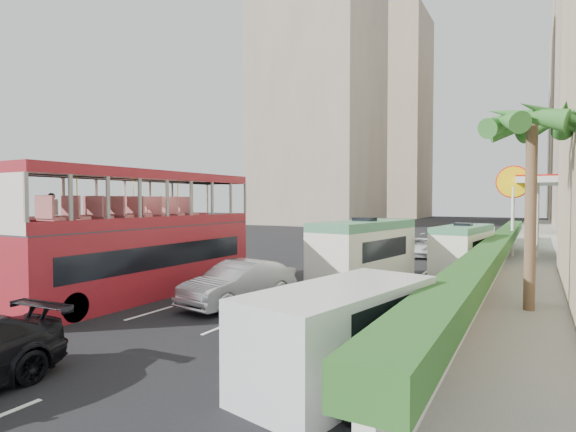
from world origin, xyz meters
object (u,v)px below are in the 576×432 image
Objects in this scene: panel_van_far at (478,237)px; panel_van_near at (342,333)px; minibus_near at (364,252)px; car_silver_lane_b at (286,329)px; minibus_far at (463,249)px; car_silver_lane_a at (239,304)px; double_decker_bus at (144,234)px; palm_tree at (531,215)px; van_asset at (420,256)px; shell_station at (570,217)px.

panel_van_near is at bearing -98.21° from panel_van_far.
car_silver_lane_b is at bearing -77.75° from minibus_near.
panel_van_near is at bearing -83.78° from minibus_far.
car_silver_lane_b is (3.12, -2.00, 0.00)m from car_silver_lane_a.
minibus_near is (-0.47, 8.31, 1.46)m from car_silver_lane_b.
double_decker_bus is 1.72× the size of palm_tree.
palm_tree is at bearing 51.35° from car_silver_lane_b.
palm_tree is at bearing 78.81° from panel_van_near.
van_asset is 10.47m from shell_station.
panel_van_far is at bearing 102.42° from panel_van_near.
van_asset is 0.70× the size of palm_tree.
car_silver_lane_a is 6.99m from minibus_near.
shell_station is at bearing 69.78° from minibus_near.
van_asset is 0.78× the size of minibus_far.
car_silver_lane_a is 25.44m from shell_station.
panel_van_far is (-0.59, 12.71, -0.29)m from minibus_far.
car_silver_lane_b is at bearing -104.44° from panel_van_far.
car_silver_lane_b is at bearing -10.88° from double_decker_bus.
palm_tree reaches higher than panel_van_near.
shell_station reaches higher than minibus_far.
car_silver_lane_a is at bearing -111.07° from minibus_far.
minibus_near is at bearing 76.27° from car_silver_lane_a.
car_silver_lane_b is at bearing -23.65° from car_silver_lane_a.
car_silver_lane_a is at bearing -99.22° from van_asset.
van_asset is at bearing -153.52° from shell_station.
van_asset is 16.38m from palm_tree.
palm_tree is at bearing 28.95° from car_silver_lane_a.
car_silver_lane_a is 1.00× the size of panel_van_far.
van_asset is 0.68× the size of minibus_near.
car_silver_lane_a is 10.63m from palm_tree.
minibus_near is (6.97, 6.88, -1.07)m from double_decker_bus.
double_decker_bus reaches higher than panel_van_near.
palm_tree is (3.44, 8.17, 2.36)m from panel_van_near.
double_decker_bus is at bearing -111.47° from van_asset.
car_silver_lane_a is 1.27× the size of car_silver_lane_b.
car_silver_lane_b is at bearing -109.32° from shell_station.
panel_van_near reaches higher than car_silver_lane_b.
double_decker_bus reaches higher than car_silver_lane_a.
shell_station is at bearing 55.18° from double_decker_bus.
shell_station is (9.03, 16.12, 1.29)m from minibus_near.
car_silver_lane_a is at bearing 153.54° from panel_van_near.
panel_van_near is at bearing -82.32° from van_asset.
panel_van_near is (3.40, -22.66, 1.02)m from van_asset.
palm_tree reaches higher than shell_station.
double_decker_bus is at bearing -163.84° from palm_tree.
minibus_far is (3.60, 5.43, -0.19)m from minibus_near.
minibus_far is (3.61, -6.18, 1.27)m from van_asset.
minibus_far is (3.13, 13.74, 1.27)m from car_silver_lane_b.
minibus_near is 6.52m from minibus_far.
car_silver_lane_a is (4.32, 0.57, -2.53)m from double_decker_bus.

